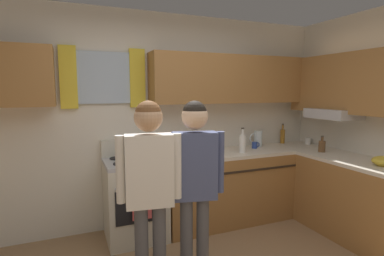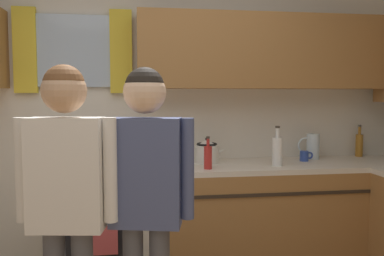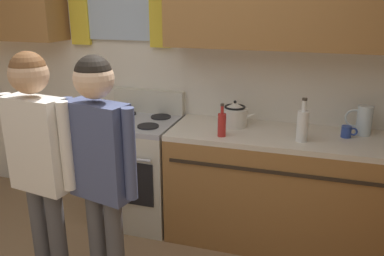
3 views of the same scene
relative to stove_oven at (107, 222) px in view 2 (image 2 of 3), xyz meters
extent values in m
cube|color=silver|center=(0.32, 0.36, 0.83)|extent=(4.60, 0.10, 2.60)
cube|color=silver|center=(-0.26, 0.29, 1.34)|extent=(0.57, 0.03, 0.58)
cube|color=yellow|center=(-0.63, 0.28, 1.34)|extent=(0.18, 0.04, 0.68)
cube|color=yellow|center=(0.12, 0.28, 1.34)|extent=(0.18, 0.04, 0.68)
cube|color=#9E6B38|center=(1.44, 0.15, 1.34)|extent=(2.37, 0.32, 0.61)
cube|color=#9E6B38|center=(1.48, 0.00, -0.04)|extent=(2.28, 0.62, 0.86)
cube|color=beige|center=(1.48, 0.00, 0.41)|extent=(2.28, 0.62, 0.04)
cube|color=#2D2319|center=(1.48, -0.32, 0.25)|extent=(2.16, 0.01, 0.02)
cube|color=beige|center=(0.00, 0.00, -0.04)|extent=(0.65, 0.62, 0.86)
cube|color=black|center=(0.00, -0.32, 0.01)|extent=(0.53, 0.01, 0.36)
cylinder|color=#ADADB2|center=(0.00, -0.34, 0.23)|extent=(0.53, 0.02, 0.02)
cube|color=#ADADB2|center=(0.00, 0.00, 0.41)|extent=(0.65, 0.62, 0.04)
cube|color=beige|center=(0.00, 0.27, 0.53)|extent=(0.65, 0.08, 0.20)
cylinder|color=black|center=(-0.16, -0.14, 0.44)|extent=(0.17, 0.17, 0.01)
cylinder|color=black|center=(0.16, -0.14, 0.44)|extent=(0.17, 0.17, 0.01)
cylinder|color=black|center=(-0.16, 0.13, 0.44)|extent=(0.17, 0.17, 0.01)
cylinder|color=black|center=(0.16, 0.13, 0.44)|extent=(0.17, 0.17, 0.01)
cube|color=#CC4C4C|center=(0.00, -0.35, 0.05)|extent=(0.20, 0.02, 0.34)
cylinder|color=red|center=(0.76, -0.19, 0.52)|extent=(0.06, 0.06, 0.17)
cylinder|color=red|center=(0.76, -0.19, 0.63)|extent=(0.02, 0.02, 0.06)
cylinder|color=#3F382D|center=(0.76, -0.19, 0.67)|extent=(0.03, 0.03, 0.02)
cylinder|color=#B27223|center=(2.24, 0.23, 0.53)|extent=(0.06, 0.06, 0.20)
cylinder|color=#B27223|center=(2.24, 0.23, 0.67)|extent=(0.02, 0.02, 0.07)
cylinder|color=#3F382D|center=(2.24, 0.23, 0.71)|extent=(0.03, 0.03, 0.02)
cylinder|color=white|center=(1.33, -0.13, 0.54)|extent=(0.08, 0.08, 0.22)
cylinder|color=white|center=(1.33, -0.13, 0.69)|extent=(0.03, 0.03, 0.08)
cylinder|color=#3F382D|center=(1.33, -0.13, 0.74)|extent=(0.03, 0.03, 0.02)
cylinder|color=#2D479E|center=(1.63, 0.06, 0.48)|extent=(0.07, 0.07, 0.08)
torus|color=#2D479E|center=(1.68, 0.06, 0.48)|extent=(0.06, 0.01, 0.06)
cylinder|color=silver|center=(0.80, 0.08, 0.50)|extent=(0.20, 0.20, 0.14)
cone|color=silver|center=(0.80, 0.08, 0.60)|extent=(0.18, 0.18, 0.05)
sphere|color=black|center=(0.80, 0.08, 0.63)|extent=(0.02, 0.02, 0.02)
cone|color=silver|center=(0.93, 0.08, 0.53)|extent=(0.09, 0.04, 0.07)
torus|color=black|center=(0.80, 0.08, 0.59)|extent=(0.17, 0.17, 0.02)
cylinder|color=silver|center=(1.76, 0.16, 0.54)|extent=(0.11, 0.11, 0.22)
torus|color=silver|center=(1.69, 0.16, 0.55)|extent=(0.14, 0.02, 0.14)
cube|color=white|center=(-0.11, -1.10, 0.60)|extent=(0.38, 0.21, 0.56)
cylinder|color=white|center=(0.11, -1.14, 0.62)|extent=(0.07, 0.07, 0.51)
cylinder|color=white|center=(-0.32, -1.07, 0.62)|extent=(0.07, 0.07, 0.51)
sphere|color=tan|center=(-0.11, -1.10, 1.00)|extent=(0.22, 0.22, 0.22)
sphere|color=brown|center=(-0.11, -1.10, 1.03)|extent=(0.20, 0.20, 0.20)
cube|color=#47517A|center=(0.28, -1.08, 0.59)|extent=(0.38, 0.23, 0.55)
cylinder|color=#47517A|center=(0.49, -1.13, 0.61)|extent=(0.07, 0.07, 0.51)
cylinder|color=#47517A|center=(0.07, -1.03, 0.61)|extent=(0.07, 0.07, 0.51)
sphere|color=beige|center=(0.28, -1.08, 1.00)|extent=(0.22, 0.22, 0.22)
sphere|color=black|center=(0.28, -1.08, 1.02)|extent=(0.20, 0.20, 0.20)
camera|label=1|loc=(-0.67, -3.29, 1.20)|focal=28.28mm
camera|label=2|loc=(0.23, -3.08, 0.98)|focal=37.10mm
camera|label=3|loc=(1.37, -2.90, 1.39)|focal=37.38mm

